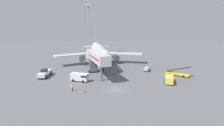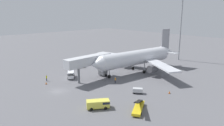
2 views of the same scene
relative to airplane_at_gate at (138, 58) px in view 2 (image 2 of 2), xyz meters
The scene contains 13 objects.
ground_plane 30.29m from the airplane_at_gate, 93.27° to the right, with size 300.00×300.00×0.00m, color slate.
airplane_at_gate is the anchor object (origin of this frame).
jet_bridge 17.50m from the airplane_at_gate, 103.15° to the right, with size 4.52×16.48×7.65m.
pushback_tug 24.10m from the airplane_at_gate, 145.05° to the right, with size 3.72×7.42×2.49m.
belt_loader_truck 30.97m from the airplane_at_gate, 48.40° to the right, with size 5.34×6.98×3.34m.
service_van_near_right 23.43m from the airplane_at_gate, 114.10° to the right, with size 5.13×4.29×2.25m.
service_van_mid_left 31.91m from the airplane_at_gate, 64.30° to the right, with size 4.41×5.33×1.86m.
baggage_cart_rear_left 21.10m from the airplane_at_gate, 48.55° to the right, with size 2.81×2.65×1.39m.
ground_crew_worker_foreground 30.90m from the airplane_at_gate, 112.68° to the right, with size 0.48×0.48×1.86m.
ground_crew_worker_midground 15.11m from the airplane_at_gate, 75.32° to the right, with size 0.35×0.35×1.78m.
safety_cone_alpha 21.97m from the airplane_at_gate, 26.06° to the right, with size 0.50×0.50×0.75m.
safety_cone_bravo 31.47m from the airplane_at_gate, 107.06° to the right, with size 0.49×0.49×0.75m.
apron_light_mast 30.92m from the airplane_at_gate, 91.17° to the left, with size 2.40×2.40×27.20m.
Camera 2 is at (50.27, -26.56, 21.01)m, focal length 35.05 mm.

